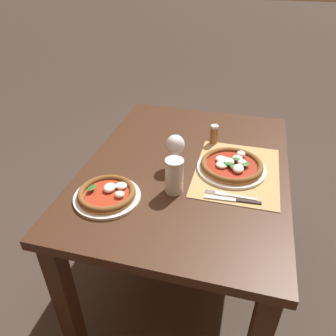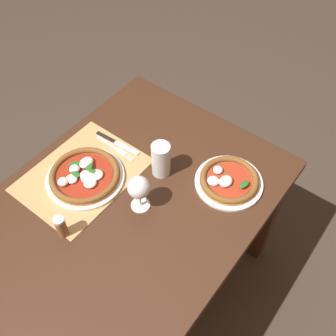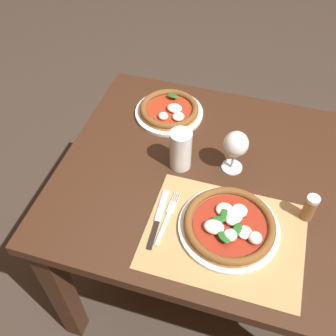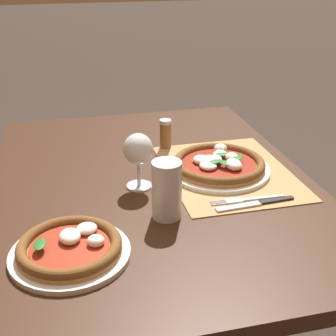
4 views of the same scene
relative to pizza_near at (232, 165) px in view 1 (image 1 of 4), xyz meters
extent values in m
plane|color=#382D26|center=(-0.01, 0.19, -0.76)|extent=(24.00, 24.00, 0.00)
cube|color=#382114|center=(-0.01, 0.19, -0.04)|extent=(1.18, 0.88, 0.04)
cube|color=#382114|center=(0.52, -0.18, -0.41)|extent=(0.07, 0.07, 0.70)
cube|color=#382114|center=(-0.54, 0.57, -0.41)|extent=(0.07, 0.07, 0.70)
cube|color=#382114|center=(0.52, 0.57, -0.41)|extent=(0.07, 0.07, 0.70)
cube|color=#A88451|center=(-0.01, -0.03, -0.02)|extent=(0.46, 0.35, 0.00)
cylinder|color=silver|center=(0.00, 0.00, -0.01)|extent=(0.30, 0.30, 0.01)
cylinder|color=#B77F42|center=(0.00, 0.00, 0.00)|extent=(0.27, 0.27, 0.01)
torus|color=brown|center=(0.00, 0.00, 0.01)|extent=(0.27, 0.27, 0.02)
cylinder|color=maroon|center=(0.00, 0.00, 0.00)|extent=(0.21, 0.21, 0.00)
ellipsoid|color=white|center=(0.00, 0.01, 0.02)|extent=(0.04, 0.04, 0.03)
ellipsoid|color=white|center=(-0.04, -0.03, 0.02)|extent=(0.06, 0.05, 0.03)
ellipsoid|color=white|center=(0.01, 0.03, 0.01)|extent=(0.05, 0.06, 0.03)
ellipsoid|color=white|center=(0.05, -0.02, 0.01)|extent=(0.04, 0.04, 0.02)
ellipsoid|color=white|center=(0.01, -0.04, 0.02)|extent=(0.04, 0.04, 0.03)
ellipsoid|color=white|center=(-0.02, 0.04, 0.01)|extent=(0.05, 0.05, 0.02)
ellipsoid|color=white|center=(0.08, -0.03, 0.02)|extent=(0.04, 0.04, 0.03)
ellipsoid|color=white|center=(0.02, 0.05, 0.01)|extent=(0.05, 0.05, 0.02)
ellipsoid|color=#1E5B1E|center=(-0.02, 0.02, 0.02)|extent=(0.03, 0.05, 0.00)
ellipsoid|color=#1E5B1E|center=(-0.03, 0.00, 0.02)|extent=(0.05, 0.04, 0.00)
ellipsoid|color=#1E5B1E|center=(0.02, -0.02, 0.02)|extent=(0.03, 0.05, 0.00)
ellipsoid|color=#1E5B1E|center=(-0.01, -0.06, 0.02)|extent=(0.05, 0.05, 0.00)
cylinder|color=silver|center=(-0.32, 0.44, -0.02)|extent=(0.26, 0.26, 0.01)
cylinder|color=#B77F42|center=(-0.32, 0.44, -0.01)|extent=(0.22, 0.22, 0.01)
torus|color=brown|center=(-0.32, 0.44, 0.00)|extent=(0.22, 0.22, 0.02)
cylinder|color=maroon|center=(-0.32, 0.44, 0.00)|extent=(0.17, 0.17, 0.00)
ellipsoid|color=white|center=(-0.32, 0.39, 0.01)|extent=(0.04, 0.04, 0.02)
ellipsoid|color=white|center=(-0.27, 0.40, 0.01)|extent=(0.04, 0.05, 0.02)
ellipsoid|color=white|center=(-0.29, 0.44, 0.01)|extent=(0.06, 0.05, 0.03)
ellipsoid|color=#1E5B1E|center=(-0.32, 0.50, 0.02)|extent=(0.05, 0.03, 0.00)
cylinder|color=silver|center=(-0.04, 0.24, -0.02)|extent=(0.07, 0.07, 0.00)
cylinder|color=silver|center=(-0.04, 0.24, 0.01)|extent=(0.01, 0.01, 0.06)
ellipsoid|color=silver|center=(-0.04, 0.24, 0.09)|extent=(0.08, 0.08, 0.08)
ellipsoid|color=#C17019|center=(-0.04, 0.24, 0.08)|extent=(0.07, 0.07, 0.05)
cylinder|color=silver|center=(-0.21, 0.20, 0.05)|extent=(0.07, 0.07, 0.15)
cylinder|color=black|center=(-0.21, 0.20, 0.03)|extent=(0.07, 0.07, 0.12)
cylinder|color=silver|center=(-0.21, 0.20, 0.10)|extent=(0.07, 0.07, 0.02)
cube|color=#B7B7BC|center=(-0.18, -0.06, -0.02)|extent=(0.02, 0.12, 0.00)
cube|color=#B7B7BC|center=(-0.18, 0.02, -0.02)|extent=(0.02, 0.05, 0.00)
cylinder|color=#B7B7BC|center=(-0.17, 0.06, -0.02)|extent=(0.00, 0.04, 0.00)
cylinder|color=#B7B7BC|center=(-0.18, 0.06, -0.02)|extent=(0.00, 0.04, 0.00)
cylinder|color=#B7B7BC|center=(-0.18, 0.06, -0.02)|extent=(0.00, 0.04, 0.00)
cylinder|color=#B7B7BC|center=(-0.19, 0.06, -0.02)|extent=(0.00, 0.04, 0.00)
cube|color=black|center=(-0.20, -0.09, -0.02)|extent=(0.02, 0.10, 0.01)
cube|color=#B7B7BC|center=(-0.21, 0.02, -0.02)|extent=(0.03, 0.12, 0.00)
cylinder|color=brown|center=(0.21, 0.11, 0.02)|extent=(0.04, 0.04, 0.08)
cylinder|color=#BCBCC1|center=(0.21, 0.11, 0.07)|extent=(0.04, 0.04, 0.01)
camera|label=1|loc=(-1.20, -0.03, 0.78)|focal=35.00mm
camera|label=2|loc=(0.52, 0.79, 1.17)|focal=42.00mm
camera|label=3|loc=(0.01, -0.65, 0.96)|focal=42.00mm
camera|label=4|loc=(-1.16, 0.43, 0.57)|focal=50.00mm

